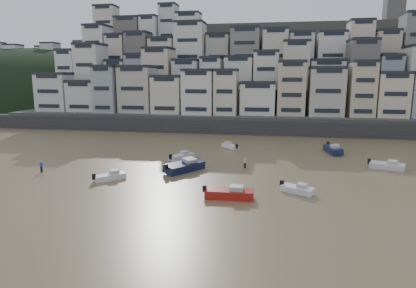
% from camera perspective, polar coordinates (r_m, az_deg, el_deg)
% --- Properties ---
extents(ground, '(400.00, 400.00, 0.00)m').
position_cam_1_polar(ground, '(31.77, -22.23, -16.88)').
color(ground, olive).
rests_on(ground, ground).
extents(sea_strip, '(340.00, 340.00, 0.00)m').
position_cam_1_polar(sea_strip, '(210.82, -26.52, 5.74)').
color(sea_strip, '#4D636E').
rests_on(sea_strip, ground).
extents(harbor_wall, '(140.00, 3.00, 3.50)m').
position_cam_1_polar(harbor_wall, '(89.53, 6.43, 2.62)').
color(harbor_wall, '#38383A').
rests_on(harbor_wall, ground).
extents(hillside, '(141.04, 66.00, 50.00)m').
position_cam_1_polar(hillside, '(128.29, 9.95, 10.01)').
color(hillside, '#4C4C47').
rests_on(hillside, ground).
extents(headland, '(216.00, 135.00, 53.33)m').
position_cam_1_polar(headland, '(193.96, -24.71, 5.55)').
color(headland, black).
rests_on(headland, ground).
extents(boat_j, '(4.34, 4.40, 1.27)m').
position_cam_1_polar(boat_j, '(52.66, -14.87, -4.68)').
color(boat_j, white).
rests_on(boat_j, ground).
extents(boat_i, '(3.23, 6.72, 1.76)m').
position_cam_1_polar(boat_i, '(71.77, 18.67, -0.61)').
color(boat_i, '#151D42').
rests_on(boat_i, ground).
extents(boat_a, '(6.23, 2.19, 1.68)m').
position_cam_1_polar(boat_a, '(43.52, 3.29, -7.30)').
color(boat_a, '#A71A14').
rests_on(boat_a, ground).
extents(boat_f, '(4.27, 5.21, 1.40)m').
position_cam_1_polar(boat_f, '(62.82, -4.10, -1.79)').
color(boat_f, silver).
rests_on(boat_f, ground).
extents(boat_g, '(5.62, 3.40, 1.46)m').
position_cam_1_polar(boat_g, '(62.64, 25.83, -2.87)').
color(boat_g, silver).
rests_on(boat_g, ground).
extents(boat_b, '(4.57, 3.32, 1.20)m').
position_cam_1_polar(boat_b, '(46.72, 13.59, -6.63)').
color(boat_b, white).
rests_on(boat_b, ground).
extents(boat_h, '(4.22, 4.47, 1.26)m').
position_cam_1_polar(boat_h, '(72.16, 3.42, -0.20)').
color(boat_h, white).
rests_on(boat_h, ground).
extents(boat_c, '(6.08, 7.33, 1.98)m').
position_cam_1_polar(boat_c, '(55.21, -3.63, -3.24)').
color(boat_c, '#131A3C').
rests_on(boat_c, ground).
extents(person_blue, '(0.44, 0.44, 1.74)m').
position_cam_1_polar(person_blue, '(60.11, -24.28, -3.14)').
color(person_blue, blue).
rests_on(person_blue, ground).
extents(person_pink, '(0.44, 0.44, 1.74)m').
position_cam_1_polar(person_pink, '(57.40, 5.72, -2.85)').
color(person_pink, '#E5A1AC').
rests_on(person_pink, ground).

